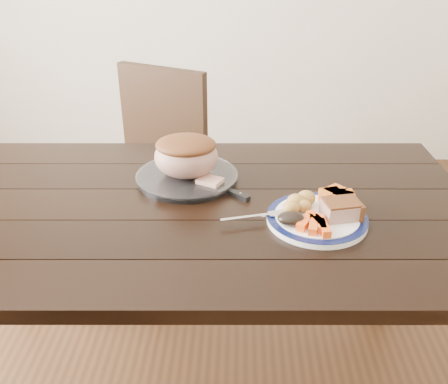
{
  "coord_description": "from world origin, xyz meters",
  "views": [
    {
      "loc": [
        0.12,
        -1.24,
        1.45
      ],
      "look_at": [
        0.08,
        -0.02,
        0.8
      ],
      "focal_mm": 40.0,
      "sensor_mm": 36.0,
      "label": 1
    }
  ],
  "objects_px": {
    "dining_table": "(197,231)",
    "dinner_plate": "(317,219)",
    "roast_joint": "(186,157)",
    "fork": "(258,216)",
    "chair_far": "(152,165)",
    "pork_slice": "(341,210)",
    "serving_platter": "(187,178)",
    "carving_knife": "(223,189)"
  },
  "relations": [
    {
      "from": "dining_table",
      "to": "chair_far",
      "type": "bearing_deg",
      "value": 109.6
    },
    {
      "from": "serving_platter",
      "to": "dining_table",
      "type": "bearing_deg",
      "value": -74.6
    },
    {
      "from": "dining_table",
      "to": "dinner_plate",
      "type": "bearing_deg",
      "value": -14.72
    },
    {
      "from": "chair_far",
      "to": "serving_platter",
      "type": "distance_m",
      "value": 0.67
    },
    {
      "from": "serving_platter",
      "to": "fork",
      "type": "relative_size",
      "value": 1.74
    },
    {
      "from": "dinner_plate",
      "to": "roast_joint",
      "type": "bearing_deg",
      "value": 147.85
    },
    {
      "from": "roast_joint",
      "to": "carving_knife",
      "type": "bearing_deg",
      "value": -29.52
    },
    {
      "from": "chair_far",
      "to": "pork_slice",
      "type": "xyz_separation_m",
      "value": [
        0.65,
        -0.82,
        0.27
      ]
    },
    {
      "from": "dining_table",
      "to": "chair_far",
      "type": "height_order",
      "value": "chair_far"
    },
    {
      "from": "dinner_plate",
      "to": "carving_knife",
      "type": "bearing_deg",
      "value": 146.74
    },
    {
      "from": "serving_platter",
      "to": "roast_joint",
      "type": "relative_size",
      "value": 1.57
    },
    {
      "from": "roast_joint",
      "to": "fork",
      "type": "bearing_deg",
      "value": -48.65
    },
    {
      "from": "chair_far",
      "to": "fork",
      "type": "xyz_separation_m",
      "value": [
        0.43,
        -0.83,
        0.25
      ]
    },
    {
      "from": "pork_slice",
      "to": "fork",
      "type": "relative_size",
      "value": 0.52
    },
    {
      "from": "dinner_plate",
      "to": "fork",
      "type": "height_order",
      "value": "fork"
    },
    {
      "from": "dinner_plate",
      "to": "serving_platter",
      "type": "distance_m",
      "value": 0.44
    },
    {
      "from": "chair_far",
      "to": "pork_slice",
      "type": "bearing_deg",
      "value": 153.0
    },
    {
      "from": "serving_platter",
      "to": "pork_slice",
      "type": "distance_m",
      "value": 0.49
    },
    {
      "from": "chair_far",
      "to": "pork_slice",
      "type": "distance_m",
      "value": 1.08
    },
    {
      "from": "chair_far",
      "to": "carving_knife",
      "type": "bearing_deg",
      "value": 141.82
    },
    {
      "from": "chair_far",
      "to": "roast_joint",
      "type": "bearing_deg",
      "value": 135.25
    },
    {
      "from": "roast_joint",
      "to": "carving_knife",
      "type": "xyz_separation_m",
      "value": [
        0.11,
        -0.06,
        -0.07
      ]
    },
    {
      "from": "pork_slice",
      "to": "fork",
      "type": "height_order",
      "value": "pork_slice"
    },
    {
      "from": "pork_slice",
      "to": "carving_knife",
      "type": "relative_size",
      "value": 0.36
    },
    {
      "from": "chair_far",
      "to": "dinner_plate",
      "type": "bearing_deg",
      "value": 150.51
    },
    {
      "from": "chair_far",
      "to": "dinner_plate",
      "type": "height_order",
      "value": "chair_far"
    },
    {
      "from": "dining_table",
      "to": "pork_slice",
      "type": "bearing_deg",
      "value": -13.24
    },
    {
      "from": "pork_slice",
      "to": "roast_joint",
      "type": "relative_size",
      "value": 0.47
    },
    {
      "from": "chair_far",
      "to": "roast_joint",
      "type": "height_order",
      "value": "chair_far"
    },
    {
      "from": "chair_far",
      "to": "serving_platter",
      "type": "height_order",
      "value": "chair_far"
    },
    {
      "from": "chair_far",
      "to": "dinner_plate",
      "type": "xyz_separation_m",
      "value": [
        0.59,
        -0.82,
        0.23
      ]
    },
    {
      "from": "chair_far",
      "to": "pork_slice",
      "type": "relative_size",
      "value": 10.08
    },
    {
      "from": "chair_far",
      "to": "roast_joint",
      "type": "distance_m",
      "value": 0.69
    },
    {
      "from": "dining_table",
      "to": "carving_knife",
      "type": "distance_m",
      "value": 0.15
    },
    {
      "from": "dinner_plate",
      "to": "pork_slice",
      "type": "distance_m",
      "value": 0.07
    },
    {
      "from": "dinner_plate",
      "to": "fork",
      "type": "distance_m",
      "value": 0.16
    },
    {
      "from": "dining_table",
      "to": "pork_slice",
      "type": "distance_m",
      "value": 0.42
    },
    {
      "from": "pork_slice",
      "to": "fork",
      "type": "xyz_separation_m",
      "value": [
        -0.22,
        -0.0,
        -0.02
      ]
    },
    {
      "from": "dining_table",
      "to": "fork",
      "type": "distance_m",
      "value": 0.23
    },
    {
      "from": "pork_slice",
      "to": "serving_platter",
      "type": "bearing_deg",
      "value": 151.05
    },
    {
      "from": "dinner_plate",
      "to": "roast_joint",
      "type": "distance_m",
      "value": 0.45
    },
    {
      "from": "dining_table",
      "to": "fork",
      "type": "xyz_separation_m",
      "value": [
        0.17,
        -0.1,
        0.11
      ]
    }
  ]
}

